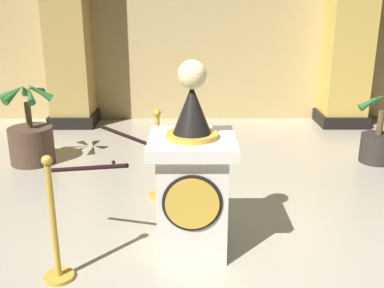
# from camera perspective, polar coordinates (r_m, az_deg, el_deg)

# --- Properties ---
(ground_plane) EXTENTS (11.56, 11.56, 0.00)m
(ground_plane) POSITION_cam_1_polar(r_m,az_deg,el_deg) (3.84, 4.66, -15.78)
(ground_plane) COLOR #B2A893
(back_wall) EXTENTS (11.56, 0.16, 3.66)m
(back_wall) POSITION_cam_1_polar(r_m,az_deg,el_deg) (8.10, 2.00, 15.94)
(back_wall) COLOR tan
(back_wall) RESTS_ON ground_plane
(pedestal_clock) EXTENTS (0.72, 0.72, 1.67)m
(pedestal_clock) POSITION_cam_1_polar(r_m,az_deg,el_deg) (3.85, 0.00, -4.66)
(pedestal_clock) COLOR silver
(pedestal_clock) RESTS_ON ground_plane
(stanchion_near) EXTENTS (0.24, 0.24, 1.01)m
(stanchion_near) POSITION_cam_1_polar(r_m,az_deg,el_deg) (4.98, -4.24, -2.99)
(stanchion_near) COLOR gold
(stanchion_near) RESTS_ON ground_plane
(stanchion_far) EXTENTS (0.24, 0.24, 1.04)m
(stanchion_far) POSITION_cam_1_polar(r_m,az_deg,el_deg) (3.73, -16.82, -11.19)
(stanchion_far) COLOR gold
(stanchion_far) RESTS_ON ground_plane
(velvet_rope) EXTENTS (1.13, 1.15, 0.22)m
(velvet_rope) POSITION_cam_1_polar(r_m,az_deg,el_deg) (4.16, -9.88, -1.13)
(velvet_rope) COLOR black
(column_left) EXTENTS (0.80, 0.80, 3.51)m
(column_left) POSITION_cam_1_polar(r_m,az_deg,el_deg) (7.94, -15.44, 14.66)
(column_left) COLOR black
(column_left) RESTS_ON ground_plane
(column_right) EXTENTS (0.83, 0.83, 3.51)m
(column_right) POSITION_cam_1_polar(r_m,az_deg,el_deg) (8.12, 19.24, 14.38)
(column_right) COLOR black
(column_right) RESTS_ON ground_plane
(potted_palm_left) EXTENTS (0.70, 0.65, 1.11)m
(potted_palm_left) POSITION_cam_1_polar(r_m,az_deg,el_deg) (6.38, -19.53, 0.58)
(potted_palm_left) COLOR #4C3828
(potted_palm_left) RESTS_ON ground_plane
(potted_palm_right) EXTENTS (0.66, 0.65, 0.97)m
(potted_palm_right) POSITION_cam_1_polar(r_m,az_deg,el_deg) (6.54, 22.30, 0.33)
(potted_palm_right) COLOR #2D2823
(potted_palm_right) RESTS_ON ground_plane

